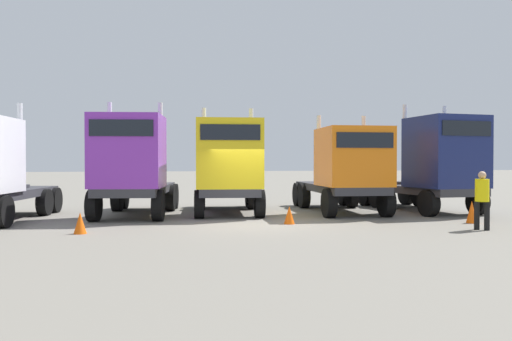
# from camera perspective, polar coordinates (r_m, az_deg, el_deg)

# --- Properties ---
(ground) EXTENTS (200.00, 200.00, 0.00)m
(ground) POSITION_cam_1_polar(r_m,az_deg,el_deg) (16.42, -0.26, -6.17)
(ground) COLOR slate
(semi_truck_purple) EXTENTS (3.53, 6.27, 4.30)m
(semi_truck_purple) POSITION_cam_1_polar(r_m,az_deg,el_deg) (18.65, -14.11, 0.55)
(semi_truck_purple) COLOR #333338
(semi_truck_purple) RESTS_ON ground
(semi_truck_yellow) EXTENTS (3.28, 6.05, 4.21)m
(semi_truck_yellow) POSITION_cam_1_polar(r_m,az_deg,el_deg) (19.07, -3.20, 0.54)
(semi_truck_yellow) COLOR #333338
(semi_truck_yellow) RESTS_ON ground
(semi_truck_orange) EXTENTS (3.09, 6.46, 3.95)m
(semi_truck_orange) POSITION_cam_1_polar(r_m,az_deg,el_deg) (19.80, 10.46, 0.19)
(semi_truck_orange) COLOR #333338
(semi_truck_orange) RESTS_ON ground
(semi_truck_navy) EXTENTS (2.82, 6.22, 4.41)m
(semi_truck_navy) POSITION_cam_1_polar(r_m,az_deg,el_deg) (21.10, 20.06, 0.71)
(semi_truck_navy) COLOR #333338
(semi_truck_navy) RESTS_ON ground
(visitor_in_hivis) EXTENTS (0.57, 0.57, 1.77)m
(visitor_in_hivis) POSITION_cam_1_polar(r_m,az_deg,el_deg) (16.31, 24.63, -2.68)
(visitor_in_hivis) COLOR black
(visitor_in_hivis) RESTS_ON ground
(traffic_cone_near) EXTENTS (0.36, 0.36, 0.59)m
(traffic_cone_near) POSITION_cam_1_polar(r_m,az_deg,el_deg) (16.37, 3.86, -5.15)
(traffic_cone_near) COLOR #F2590C
(traffic_cone_near) RESTS_ON ground
(traffic_cone_mid) EXTENTS (0.36, 0.36, 0.61)m
(traffic_cone_mid) POSITION_cam_1_polar(r_m,az_deg,el_deg) (14.98, -19.64, -5.73)
(traffic_cone_mid) COLOR #F2590C
(traffic_cone_mid) RESTS_ON ground
(traffic_cone_far) EXTENTS (0.36, 0.36, 0.75)m
(traffic_cone_far) POSITION_cam_1_polar(r_m,az_deg,el_deg) (18.07, 23.64, -4.41)
(traffic_cone_far) COLOR #F2590C
(traffic_cone_far) RESTS_ON ground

